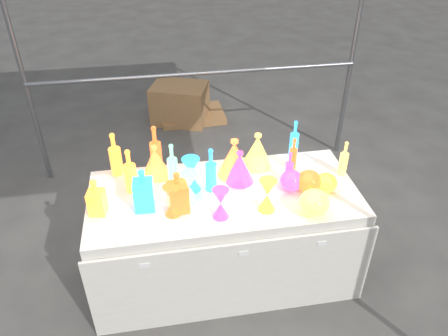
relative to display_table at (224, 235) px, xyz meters
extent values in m
plane|color=#5F5C57|center=(0.00, 0.01, -0.37)|extent=(80.00, 80.00, 0.00)
cylinder|color=gray|center=(-1.50, 1.51, 0.83)|extent=(0.04, 0.04, 2.40)
cylinder|color=gray|center=(1.50, 1.51, 0.83)|extent=(0.04, 0.04, 2.40)
cylinder|color=gray|center=(0.00, 1.48, 0.63)|extent=(3.00, 0.04, 0.04)
cube|color=white|center=(0.00, 0.01, 0.00)|extent=(1.80, 0.80, 0.75)
cube|color=white|center=(0.00, -0.41, -0.04)|extent=(1.84, 0.02, 0.68)
cube|color=white|center=(-0.55, -0.42, 0.23)|extent=(0.06, 0.00, 0.03)
cube|color=white|center=(0.05, -0.42, 0.23)|extent=(0.06, 0.00, 0.03)
cube|color=white|center=(0.55, -0.42, 0.23)|extent=(0.06, 0.00, 0.03)
cube|color=#A97A4C|center=(-0.11, 2.48, -0.14)|extent=(0.75, 0.65, 0.46)
cube|color=#A97A4C|center=(0.03, 2.53, -0.34)|extent=(0.79, 0.58, 0.07)
camera|label=1|loc=(-0.39, -2.27, 2.16)|focal=35.00mm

